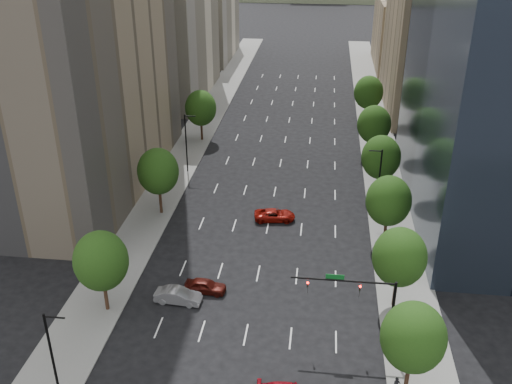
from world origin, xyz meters
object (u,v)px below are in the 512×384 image
at_px(car_maroon, 206,286).
at_px(car_silver, 178,296).
at_px(traffic_signal, 365,298).
at_px(car_red_far, 275,215).

height_order(car_maroon, car_silver, car_silver).
xyz_separation_m(car_maroon, car_silver, (-2.38, -2.04, 0.05)).
height_order(traffic_signal, car_maroon, traffic_signal).
distance_m(traffic_signal, car_red_far, 24.50).
bearing_deg(car_red_far, car_maroon, 152.77).
bearing_deg(traffic_signal, car_maroon, 158.57).
distance_m(traffic_signal, car_maroon, 17.26).
height_order(traffic_signal, car_red_far, traffic_signal).
bearing_deg(car_maroon, car_red_far, -16.21).
xyz_separation_m(traffic_signal, car_maroon, (-15.53, 6.09, -4.44)).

